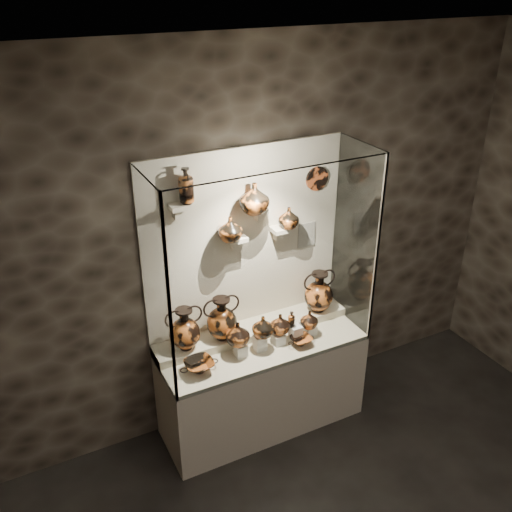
{
  "coord_description": "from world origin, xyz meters",
  "views": [
    {
      "loc": [
        -1.77,
        -1.18,
        3.59
      ],
      "look_at": [
        -0.05,
        2.19,
        1.65
      ],
      "focal_mm": 40.0,
      "sensor_mm": 36.0,
      "label": 1
    }
  ],
  "objects_px": {
    "jug_b": "(263,326)",
    "ovoid_vase_b": "(254,198)",
    "kylix_left": "(199,365)",
    "lekythos_small": "(291,318)",
    "kylix_right": "(301,340)",
    "ovoid_vase_c": "(289,218)",
    "amphora_mid": "(222,318)",
    "jug_e": "(309,319)",
    "amphora_left": "(185,329)",
    "jug_a": "(238,334)",
    "jug_c": "(280,324)",
    "lekythos_tall": "(186,184)",
    "ovoid_vase_a": "(230,229)",
    "amphora_right": "(319,292)"
  },
  "relations": [
    {
      "from": "jug_b",
      "to": "ovoid_vase_b",
      "type": "height_order",
      "value": "ovoid_vase_b"
    },
    {
      "from": "jug_b",
      "to": "kylix_left",
      "type": "xyz_separation_m",
      "value": [
        -0.56,
        -0.03,
        -0.16
      ]
    },
    {
      "from": "lekythos_small",
      "to": "kylix_right",
      "type": "xyz_separation_m",
      "value": [
        0.03,
        -0.11,
        -0.15
      ]
    },
    {
      "from": "ovoid_vase_b",
      "to": "kylix_left",
      "type": "bearing_deg",
      "value": -168.54
    },
    {
      "from": "ovoid_vase_c",
      "to": "amphora_mid",
      "type": "bearing_deg",
      "value": 176.34
    },
    {
      "from": "ovoid_vase_c",
      "to": "jug_e",
      "type": "bearing_deg",
      "value": -86.82
    },
    {
      "from": "amphora_left",
      "to": "kylix_right",
      "type": "relative_size",
      "value": 1.6
    },
    {
      "from": "lekythos_small",
      "to": "ovoid_vase_c",
      "type": "bearing_deg",
      "value": 46.29
    },
    {
      "from": "jug_a",
      "to": "amphora_mid",
      "type": "bearing_deg",
      "value": 85.35
    },
    {
      "from": "jug_c",
      "to": "jug_e",
      "type": "height_order",
      "value": "jug_c"
    },
    {
      "from": "kylix_right",
      "to": "lekythos_tall",
      "type": "xyz_separation_m",
      "value": [
        -0.77,
        0.38,
        1.34
      ]
    },
    {
      "from": "amphora_left",
      "to": "ovoid_vase_a",
      "type": "bearing_deg",
      "value": 13.0
    },
    {
      "from": "ovoid_vase_a",
      "to": "ovoid_vase_c",
      "type": "relative_size",
      "value": 1.13
    },
    {
      "from": "kylix_left",
      "to": "ovoid_vase_a",
      "type": "bearing_deg",
      "value": 14.88
    },
    {
      "from": "lekythos_small",
      "to": "jug_c",
      "type": "bearing_deg",
      "value": 156.81
    },
    {
      "from": "jug_e",
      "to": "kylix_right",
      "type": "distance_m",
      "value": 0.19
    },
    {
      "from": "jug_e",
      "to": "ovoid_vase_c",
      "type": "distance_m",
      "value": 0.86
    },
    {
      "from": "kylix_right",
      "to": "lekythos_tall",
      "type": "relative_size",
      "value": 0.76
    },
    {
      "from": "jug_c",
      "to": "lekythos_small",
      "type": "height_order",
      "value": "lekythos_small"
    },
    {
      "from": "amphora_mid",
      "to": "ovoid_vase_b",
      "type": "height_order",
      "value": "ovoid_vase_b"
    },
    {
      "from": "jug_b",
      "to": "jug_c",
      "type": "height_order",
      "value": "jug_b"
    },
    {
      "from": "lekythos_small",
      "to": "kylix_right",
      "type": "relative_size",
      "value": 0.7
    },
    {
      "from": "jug_b",
      "to": "lekythos_small",
      "type": "bearing_deg",
      "value": 27.75
    },
    {
      "from": "jug_e",
      "to": "ovoid_vase_b",
      "type": "distance_m",
      "value": 1.14
    },
    {
      "from": "amphora_mid",
      "to": "ovoid_vase_c",
      "type": "bearing_deg",
      "value": -15.07
    },
    {
      "from": "lekythos_tall",
      "to": "ovoid_vase_b",
      "type": "distance_m",
      "value": 0.54
    },
    {
      "from": "jug_a",
      "to": "kylix_right",
      "type": "height_order",
      "value": "jug_a"
    },
    {
      "from": "ovoid_vase_a",
      "to": "ovoid_vase_c",
      "type": "distance_m",
      "value": 0.51
    },
    {
      "from": "jug_c",
      "to": "kylix_left",
      "type": "distance_m",
      "value": 0.74
    },
    {
      "from": "lekythos_small",
      "to": "ovoid_vase_b",
      "type": "distance_m",
      "value": 1.06
    },
    {
      "from": "kylix_left",
      "to": "amphora_left",
      "type": "bearing_deg",
      "value": 72.86
    },
    {
      "from": "kylix_left",
      "to": "amphora_right",
      "type": "bearing_deg",
      "value": -9.19
    },
    {
      "from": "jug_a",
      "to": "ovoid_vase_c",
      "type": "xyz_separation_m",
      "value": [
        0.57,
        0.24,
        0.77
      ]
    },
    {
      "from": "jug_b",
      "to": "ovoid_vase_b",
      "type": "bearing_deg",
      "value": 100.24
    },
    {
      "from": "lekythos_small",
      "to": "kylix_right",
      "type": "bearing_deg",
      "value": -98.78
    },
    {
      "from": "amphora_left",
      "to": "jug_c",
      "type": "bearing_deg",
      "value": -7.43
    },
    {
      "from": "lekythos_tall",
      "to": "ovoid_vase_a",
      "type": "relative_size",
      "value": 1.5
    },
    {
      "from": "amphora_right",
      "to": "amphora_left",
      "type": "bearing_deg",
      "value": -158.63
    },
    {
      "from": "amphora_left",
      "to": "amphora_mid",
      "type": "relative_size",
      "value": 0.97
    },
    {
      "from": "lekythos_small",
      "to": "amphora_left",
      "type": "bearing_deg",
      "value": 144.62
    },
    {
      "from": "lekythos_small",
      "to": "ovoid_vase_c",
      "type": "relative_size",
      "value": 0.9
    },
    {
      "from": "ovoid_vase_b",
      "to": "jug_a",
      "type": "bearing_deg",
      "value": -152.71
    },
    {
      "from": "jug_c",
      "to": "lekythos_tall",
      "type": "relative_size",
      "value": 0.59
    },
    {
      "from": "jug_e",
      "to": "lekythos_tall",
      "type": "distance_m",
      "value": 1.54
    },
    {
      "from": "lekythos_tall",
      "to": "ovoid_vase_c",
      "type": "bearing_deg",
      "value": -6.5
    },
    {
      "from": "amphora_mid",
      "to": "amphora_right",
      "type": "distance_m",
      "value": 0.91
    },
    {
      "from": "amphora_right",
      "to": "jug_e",
      "type": "height_order",
      "value": "amphora_right"
    },
    {
      "from": "jug_c",
      "to": "lekythos_small",
      "type": "distance_m",
      "value": 0.11
    },
    {
      "from": "jug_a",
      "to": "ovoid_vase_b",
      "type": "bearing_deg",
      "value": 17.96
    },
    {
      "from": "kylix_left",
      "to": "kylix_right",
      "type": "height_order",
      "value": "kylix_left"
    }
  ]
}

